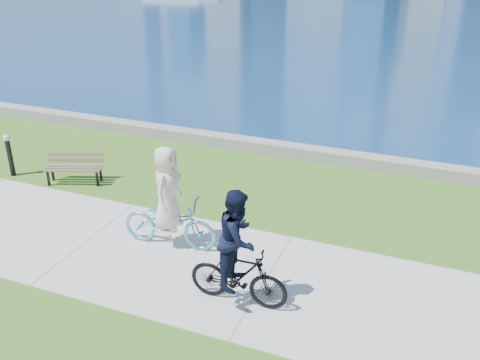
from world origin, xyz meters
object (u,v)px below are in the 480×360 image
object	(u,v)px
park_bench	(74,166)
cyclist_man	(238,258)
cyclist_woman	(169,210)
bollard_lamp	(9,152)

from	to	relation	value
park_bench	cyclist_man	world-z (taller)	cyclist_man
cyclist_woman	park_bench	bearing A→B (deg)	58.64
bollard_lamp	cyclist_man	xyz separation A→B (m)	(7.73, -2.83, 0.27)
cyclist_woman	cyclist_man	distance (m)	2.40
bollard_lamp	cyclist_woman	distance (m)	5.91
cyclist_man	bollard_lamp	bearing A→B (deg)	67.98
bollard_lamp	cyclist_woman	xyz separation A→B (m)	(5.69, -1.58, 0.16)
cyclist_woman	cyclist_man	bearing A→B (deg)	-126.93
bollard_lamp	cyclist_man	world-z (taller)	cyclist_man
cyclist_woman	cyclist_man	world-z (taller)	cyclist_man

